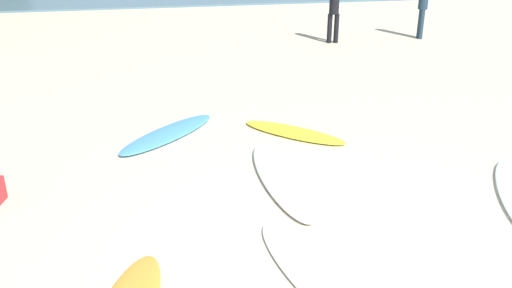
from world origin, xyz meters
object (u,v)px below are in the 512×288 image
Objects in this scene: surfboard_3 at (282,179)px; beachgoer_mid at (423,4)px; surfboard_4 at (168,134)px; surfboard_1 at (312,272)px; surfboard_6 at (294,132)px; beachgoer_near at (334,9)px.

beachgoer_mid is (6.39, 8.51, 0.99)m from surfboard_3.
surfboard_1 is at bearing 152.17° from surfboard_4.
beachgoer_near is at bearing 19.76° from surfboard_6.
beachgoer_near is at bearing -122.87° from surfboard_1.
surfboard_3 is 1.38× the size of beachgoer_mid.
surfboard_1 is 11.29m from beachgoer_near.
beachgoer_mid reaches higher than surfboard_6.
surfboard_6 reaches higher than surfboard_1.
surfboard_6 is at bearing -23.87° from beachgoer_mid.
surfboard_3 is 1.31× the size of surfboard_6.
surfboard_4 is 1.26× the size of beachgoer_near.
surfboard_3 is at bearing -156.76° from surfboard_6.
surfboard_1 is at bearing 77.39° from beachgoer_near.
beachgoer_near is 0.96× the size of beachgoer_mid.
surfboard_4 is (-1.52, 2.05, -0.00)m from surfboard_3.
surfboard_4 is 8.22m from beachgoer_near.
beachgoer_mid is at bearing 3.22° from surfboard_6.
surfboard_3 is 1.81m from surfboard_6.
beachgoer_mid reaches higher than surfboard_1.
surfboard_4 is 2.18m from surfboard_6.
surfboard_1 is 0.99× the size of surfboard_4.
beachgoer_near is (3.79, 10.60, 0.95)m from surfboard_1.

